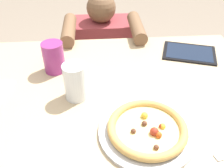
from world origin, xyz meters
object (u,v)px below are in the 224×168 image
(water_cup_clear, at_px, (75,81))
(diner_seated, at_px, (103,66))
(drink_cup_colored, at_px, (54,57))
(pizza_near, at_px, (147,129))
(tablet, at_px, (189,53))

(water_cup_clear, xyz_separation_m, diner_seated, (0.12, 0.72, -0.42))
(drink_cup_colored, relative_size, diner_seated, 0.14)
(pizza_near, height_order, drink_cup_colored, drink_cup_colored)
(water_cup_clear, relative_size, diner_seated, 0.16)
(water_cup_clear, relative_size, tablet, 0.50)
(pizza_near, xyz_separation_m, tablet, (0.29, 0.47, -0.01))
(drink_cup_colored, distance_m, water_cup_clear, 0.21)
(drink_cup_colored, distance_m, diner_seated, 0.72)
(pizza_near, distance_m, drink_cup_colored, 0.50)
(drink_cup_colored, bearing_deg, water_cup_clear, -61.85)
(water_cup_clear, distance_m, diner_seated, 0.85)
(drink_cup_colored, bearing_deg, tablet, 8.56)
(pizza_near, distance_m, water_cup_clear, 0.31)
(drink_cup_colored, relative_size, tablet, 0.46)
(tablet, distance_m, diner_seated, 0.70)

